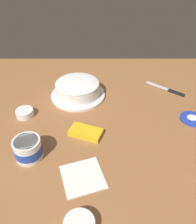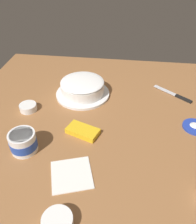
{
  "view_description": "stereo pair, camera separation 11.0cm",
  "coord_description": "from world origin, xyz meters",
  "px_view_note": "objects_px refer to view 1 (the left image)",
  "views": [
    {
      "loc": [
        -0.06,
        -0.77,
        0.72
      ],
      "look_at": [
        -0.06,
        0.1,
        0.04
      ],
      "focal_mm": 36.72,
      "sensor_mm": 36.0,
      "label": 1
    },
    {
      "loc": [
        0.05,
        -0.76,
        0.72
      ],
      "look_at": [
        -0.06,
        0.1,
        0.04
      ],
      "focal_mm": 36.72,
      "sensor_mm": 36.0,
      "label": 2
    }
  ],
  "objects_px": {
    "paper_napkin": "(83,176)",
    "frosting_tub": "(28,149)",
    "frosting_tub_lid": "(192,119)",
    "spreading_knife": "(168,90)",
    "sprinkle_bowl_green": "(25,113)",
    "frosted_cake": "(78,89)",
    "candy_box_lower": "(86,132)"
  },
  "relations": [
    {
      "from": "frosting_tub_lid",
      "to": "candy_box_lower",
      "type": "xyz_separation_m",
      "value": [
        -0.51,
        -0.1,
        0.01
      ]
    },
    {
      "from": "frosting_tub",
      "to": "frosting_tub_lid",
      "type": "height_order",
      "value": "frosting_tub"
    },
    {
      "from": "spreading_knife",
      "to": "frosting_tub_lid",
      "type": "bearing_deg",
      "value": -78.27
    },
    {
      "from": "sprinkle_bowl_green",
      "to": "candy_box_lower",
      "type": "bearing_deg",
      "value": -23.62
    },
    {
      "from": "frosting_tub",
      "to": "candy_box_lower",
      "type": "xyz_separation_m",
      "value": [
        0.22,
        0.13,
        -0.03
      ]
    },
    {
      "from": "candy_box_lower",
      "to": "paper_napkin",
      "type": "bearing_deg",
      "value": -69.88
    },
    {
      "from": "frosting_tub_lid",
      "to": "spreading_knife",
      "type": "bearing_deg",
      "value": 101.73
    },
    {
      "from": "frosted_cake",
      "to": "frosting_tub",
      "type": "height_order",
      "value": "frosted_cake"
    },
    {
      "from": "frosting_tub",
      "to": "candy_box_lower",
      "type": "relative_size",
      "value": 0.77
    },
    {
      "from": "spreading_knife",
      "to": "frosted_cake",
      "type": "bearing_deg",
      "value": -174.14
    },
    {
      "from": "frosting_tub_lid",
      "to": "spreading_knife",
      "type": "relative_size",
      "value": 0.58
    },
    {
      "from": "candy_box_lower",
      "to": "paper_napkin",
      "type": "height_order",
      "value": "candy_box_lower"
    },
    {
      "from": "frosted_cake",
      "to": "candy_box_lower",
      "type": "xyz_separation_m",
      "value": [
        0.06,
        -0.31,
        -0.03
      ]
    },
    {
      "from": "frosting_tub",
      "to": "candy_box_lower",
      "type": "bearing_deg",
      "value": 30.17
    },
    {
      "from": "sprinkle_bowl_green",
      "to": "frosted_cake",
      "type": "bearing_deg",
      "value": 34.58
    },
    {
      "from": "frosting_tub_lid",
      "to": "sprinkle_bowl_green",
      "type": "bearing_deg",
      "value": 177.8
    },
    {
      "from": "paper_napkin",
      "to": "frosting_tub",
      "type": "bearing_deg",
      "value": 155.5
    },
    {
      "from": "frosted_cake",
      "to": "paper_napkin",
      "type": "xyz_separation_m",
      "value": [
        0.05,
        -0.54,
        -0.04
      ]
    },
    {
      "from": "frosting_tub_lid",
      "to": "sprinkle_bowl_green",
      "type": "xyz_separation_m",
      "value": [
        -0.82,
        0.03,
        0.01
      ]
    },
    {
      "from": "frosted_cake",
      "to": "candy_box_lower",
      "type": "bearing_deg",
      "value": -79.65
    },
    {
      "from": "frosting_tub",
      "to": "paper_napkin",
      "type": "relative_size",
      "value": 0.74
    },
    {
      "from": "frosting_tub_lid",
      "to": "spreading_knife",
      "type": "height_order",
      "value": "frosting_tub_lid"
    },
    {
      "from": "frosting_tub_lid",
      "to": "sprinkle_bowl_green",
      "type": "distance_m",
      "value": 0.82
    },
    {
      "from": "sprinkle_bowl_green",
      "to": "paper_napkin",
      "type": "distance_m",
      "value": 0.48
    },
    {
      "from": "candy_box_lower",
      "to": "frosting_tub",
      "type": "bearing_deg",
      "value": -129.35
    },
    {
      "from": "frosted_cake",
      "to": "candy_box_lower",
      "type": "relative_size",
      "value": 2.06
    },
    {
      "from": "candy_box_lower",
      "to": "paper_napkin",
      "type": "relative_size",
      "value": 0.96
    },
    {
      "from": "frosting_tub",
      "to": "frosting_tub_lid",
      "type": "relative_size",
      "value": 0.97
    },
    {
      "from": "frosted_cake",
      "to": "paper_napkin",
      "type": "relative_size",
      "value": 1.98
    },
    {
      "from": "frosted_cake",
      "to": "spreading_knife",
      "type": "relative_size",
      "value": 1.5
    },
    {
      "from": "sprinkle_bowl_green",
      "to": "candy_box_lower",
      "type": "distance_m",
      "value": 0.34
    },
    {
      "from": "frosted_cake",
      "to": "sprinkle_bowl_green",
      "type": "bearing_deg",
      "value": -145.42
    }
  ]
}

